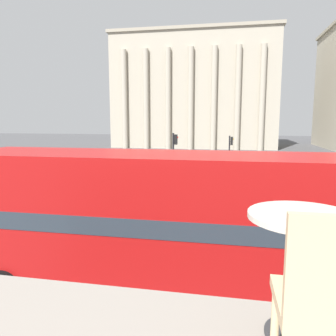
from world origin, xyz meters
TOP-DOWN VIEW (x-y plane):
  - double_decker_bus at (-1.37, 5.95)m, footprint 10.73×2.63m
  - cafe_dining_table at (0.71, -0.35)m, footprint 0.60×0.60m
  - cafe_chair_0 at (0.72, -0.88)m, footprint 0.40×0.40m
  - plaza_building_left at (-6.12, 58.01)m, footprint 28.15×15.02m
  - traffic_light_mid at (-3.55, 20.38)m, footprint 0.42×0.24m
  - traffic_light_far at (0.31, 26.15)m, footprint 0.42×0.24m
  - car_maroon at (6.64, 28.19)m, footprint 4.20×1.93m
  - pedestrian_red at (-4.75, 20.90)m, footprint 0.32×0.32m
  - pedestrian_blue at (7.53, 25.86)m, footprint 0.32×0.32m
  - pedestrian_white at (-0.22, 28.10)m, footprint 0.32×0.32m

SIDE VIEW (x-z plane):
  - car_maroon at x=6.64m, z-range 0.02..1.37m
  - pedestrian_white at x=-0.22m, z-range 0.11..1.70m
  - pedestrian_blue at x=7.53m, z-range 0.11..1.71m
  - pedestrian_red at x=-4.75m, z-range 0.12..1.74m
  - double_decker_bus at x=-1.37m, z-range 0.24..4.21m
  - traffic_light_far at x=0.31m, z-range 0.55..4.02m
  - traffic_light_mid at x=-3.55m, z-range 0.59..4.49m
  - cafe_chair_0 at x=0.72m, z-range 3.66..4.57m
  - cafe_dining_table at x=0.71m, z-range 3.77..4.50m
  - plaza_building_left at x=-6.12m, z-range 0.00..19.39m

